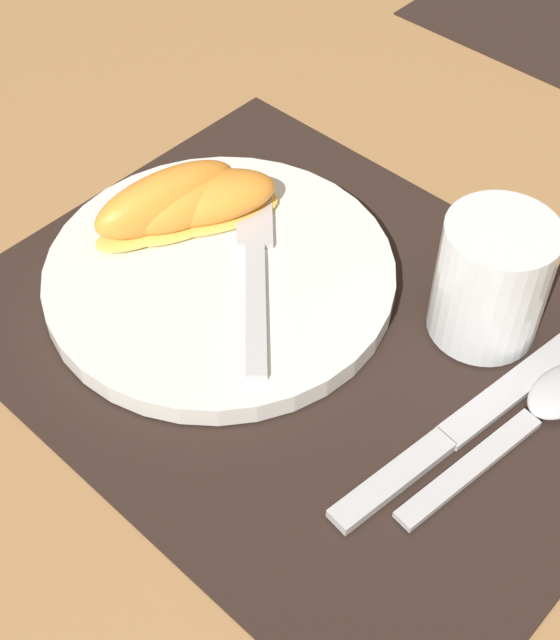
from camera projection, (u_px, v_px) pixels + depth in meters
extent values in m
plane|color=#A37547|center=(311.00, 338.00, 0.61)|extent=(3.00, 3.00, 0.00)
cube|color=black|center=(311.00, 337.00, 0.61)|extent=(0.45, 0.35, 0.00)
cylinder|color=white|center=(220.00, 275.00, 0.63)|extent=(0.25, 0.25, 0.02)
cylinder|color=silver|center=(492.00, 280.00, 0.58)|extent=(0.07, 0.07, 0.09)
cylinder|color=yellow|center=(483.00, 312.00, 0.60)|extent=(0.06, 0.06, 0.03)
cube|color=#BCBCC1|center=(393.00, 479.00, 0.53)|extent=(0.03, 0.09, 0.01)
cube|color=#BCBCC1|center=(518.00, 383.00, 0.58)|extent=(0.04, 0.14, 0.01)
cube|color=#BCBCC1|center=(470.00, 468.00, 0.53)|extent=(0.03, 0.12, 0.01)
cube|color=#BCBCC1|center=(256.00, 308.00, 0.60)|extent=(0.09, 0.09, 0.00)
cube|color=#BCBCC1|center=(255.00, 213.00, 0.66)|extent=(0.07, 0.07, 0.00)
ellipsoid|color=#F7C656|center=(207.00, 211.00, 0.66)|extent=(0.10, 0.12, 0.01)
ellipsoid|color=orange|center=(206.00, 198.00, 0.65)|extent=(0.09, 0.11, 0.03)
ellipsoid|color=#F7C656|center=(184.00, 215.00, 0.66)|extent=(0.07, 0.11, 0.01)
ellipsoid|color=orange|center=(183.00, 200.00, 0.65)|extent=(0.07, 0.11, 0.04)
ellipsoid|color=#F7C656|center=(165.00, 219.00, 0.65)|extent=(0.07, 0.12, 0.01)
ellipsoid|color=orange|center=(163.00, 201.00, 0.64)|extent=(0.06, 0.12, 0.04)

